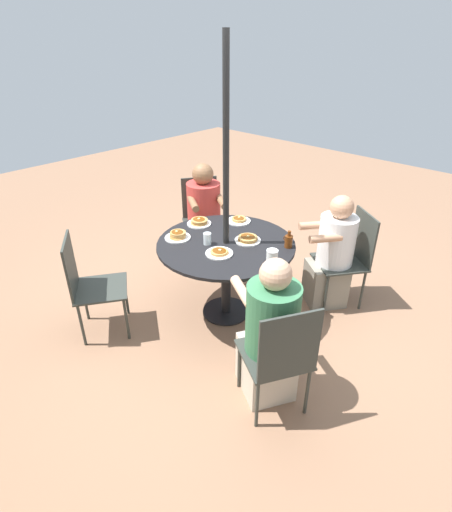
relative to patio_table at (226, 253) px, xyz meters
name	(u,v)px	position (x,y,z in m)	size (l,w,h in m)	color
ground_plane	(226,311)	(0.00, 0.00, -0.64)	(12.00, 12.00, 0.00)	#8C664C
patio_table	(226,253)	(0.00, 0.00, 0.00)	(1.20, 1.20, 0.74)	black
umbrella_pole	(226,195)	(0.00, 0.00, 0.54)	(0.05, 0.05, 2.35)	black
patio_chair_north	(280,354)	(-1.03, 0.58, -0.13)	(0.58, 0.58, 0.91)	#333833
diner_north	(269,336)	(-0.87, 0.49, -0.12)	(0.59, 0.54, 1.13)	beige
patio_chair_east	(350,254)	(-0.70, -0.95, -0.13)	(0.60, 0.60, 0.91)	#333833
diner_east	(332,256)	(-0.59, -0.81, -0.14)	(0.53, 0.56, 1.10)	gray
patio_chair_south	(202,214)	(0.99, -0.64, -0.13)	(0.59, 0.59, 0.91)	#333833
diner_south	(205,220)	(0.84, -0.54, -0.12)	(0.62, 0.57, 1.14)	#3D3D42
patio_chair_west	(88,282)	(0.65, 0.98, -0.13)	(0.59, 0.59, 0.91)	#333833
pancake_plate_a	(248,239)	(-0.12, -0.15, 0.12)	(0.23, 0.23, 0.06)	white
pancake_plate_b	(219,253)	(-0.10, 0.19, 0.12)	(0.23, 0.23, 0.04)	white
pancake_plate_c	(239,220)	(0.21, -0.40, 0.12)	(0.23, 0.23, 0.05)	white
pancake_plate_d	(199,222)	(0.44, -0.10, 0.12)	(0.23, 0.23, 0.06)	white
pancake_plate_e	(178,236)	(0.36, 0.23, 0.13)	(0.23, 0.23, 0.07)	white
syrup_bottle	(289,241)	(-0.44, -0.30, 0.16)	(0.09, 0.07, 0.15)	#602D0F
coffee_cup	(272,256)	(-0.49, -0.01, 0.16)	(0.09, 0.09, 0.11)	white
drinking_glass_a	(207,239)	(0.10, 0.13, 0.15)	(0.07, 0.07, 0.10)	silver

